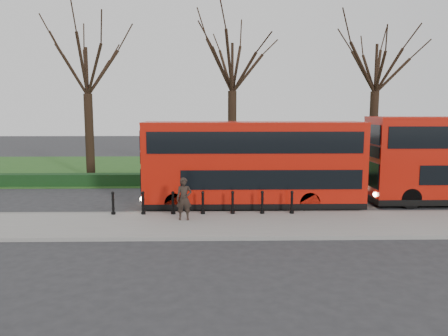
{
  "coord_description": "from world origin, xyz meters",
  "views": [
    {
      "loc": [
        0.79,
        -20.73,
        4.86
      ],
      "look_at": [
        1.23,
        0.5,
        2.0
      ],
      "focal_mm": 35.0,
      "sensor_mm": 36.0,
      "label": 1
    }
  ],
  "objects": [
    {
      "name": "yellow_line_inner",
      "position": [
        0.0,
        -0.5,
        0.01
      ],
      "size": [
        60.0,
        0.1,
        0.01
      ],
      "primitive_type": "cube",
      "color": "yellow",
      "rests_on": "ground"
    },
    {
      "name": "kerb",
      "position": [
        0.0,
        -1.0,
        0.07
      ],
      "size": [
        60.0,
        0.25,
        0.16
      ],
      "primitive_type": "cube",
      "color": "slate",
      "rests_on": "ground"
    },
    {
      "name": "grass_verge",
      "position": [
        0.0,
        15.0,
        0.03
      ],
      "size": [
        60.0,
        18.0,
        0.06
      ],
      "primitive_type": "cube",
      "color": "#24511B",
      "rests_on": "ground"
    },
    {
      "name": "bollard_row",
      "position": [
        0.23,
        -1.35,
        0.65
      ],
      "size": [
        8.25,
        0.15,
        1.0
      ],
      "color": "black",
      "rests_on": "pavement"
    },
    {
      "name": "bus_lead",
      "position": [
        2.66,
        0.53,
        2.14
      ],
      "size": [
        10.7,
        2.46,
        4.25
      ],
      "color": "#AF1509",
      "rests_on": "ground"
    },
    {
      "name": "tree_left",
      "position": [
        -8.0,
        10.0,
        7.83
      ],
      "size": [
        6.9,
        6.9,
        10.78
      ],
      "color": "black",
      "rests_on": "ground"
    },
    {
      "name": "ground",
      "position": [
        0.0,
        0.0,
        0.0
      ],
      "size": [
        120.0,
        120.0,
        0.0
      ],
      "primitive_type": "plane",
      "color": "#28282B",
      "rests_on": "ground"
    },
    {
      "name": "yellow_line_outer",
      "position": [
        0.0,
        -0.7,
        0.01
      ],
      "size": [
        60.0,
        0.1,
        0.01
      ],
      "primitive_type": "cube",
      "color": "yellow",
      "rests_on": "ground"
    },
    {
      "name": "hedge",
      "position": [
        0.0,
        6.8,
        0.4
      ],
      "size": [
        60.0,
        0.9,
        0.8
      ],
      "primitive_type": "cube",
      "color": "black",
      "rests_on": "ground"
    },
    {
      "name": "pedestrian",
      "position": [
        -0.54,
        -2.41,
        1.06
      ],
      "size": [
        0.69,
        0.47,
        1.83
      ],
      "primitive_type": "imported",
      "rotation": [
        0.0,
        0.0,
        0.05
      ],
      "color": "black",
      "rests_on": "pavement"
    },
    {
      "name": "tree_mid",
      "position": [
        2.0,
        10.0,
        8.1
      ],
      "size": [
        7.14,
        7.14,
        11.15
      ],
      "color": "black",
      "rests_on": "ground"
    },
    {
      "name": "pavement",
      "position": [
        0.0,
        -3.0,
        0.07
      ],
      "size": [
        60.0,
        4.0,
        0.15
      ],
      "primitive_type": "cube",
      "color": "gray",
      "rests_on": "ground"
    },
    {
      "name": "tree_right",
      "position": [
        12.0,
        10.0,
        8.07
      ],
      "size": [
        7.11,
        7.11,
        11.1
      ],
      "color": "black",
      "rests_on": "ground"
    }
  ]
}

